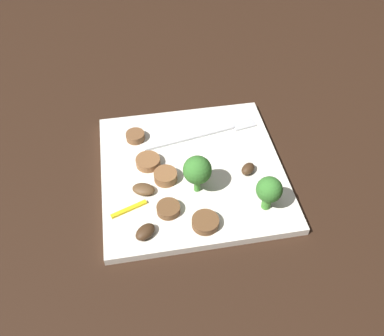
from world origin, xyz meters
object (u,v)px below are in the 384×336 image
broccoli_floret_1 (269,191)px  sausage_slice_1 (148,162)px  sausage_slice_3 (207,222)px  mushroom_2 (248,169)px  sausage_slice_0 (166,176)px  pepper_strip_0 (129,209)px  plate (192,171)px  mushroom_1 (144,189)px  broccoli_floret_0 (195,171)px  sausage_slice_2 (135,136)px  mushroom_0 (145,232)px  fork (210,133)px  sausage_slice_4 (168,209)px

broccoli_floret_1 → sausage_slice_1: broccoli_floret_1 is taller
sausage_slice_3 → mushroom_2: (0.07, 0.08, 0.00)m
sausage_slice_1 → mushroom_2: 0.14m
sausage_slice_0 → pepper_strip_0: sausage_slice_0 is taller
plate → mushroom_1: size_ratio=8.31×
broccoli_floret_0 → sausage_slice_0: bearing=145.3°
broccoli_floret_0 → sausage_slice_2: broccoli_floret_0 is taller
sausage_slice_3 → mushroom_0: size_ratio=1.23×
sausage_slice_0 → mushroom_0: bearing=-112.9°
mushroom_1 → mushroom_2: (0.15, 0.01, 0.00)m
sausage_slice_3 → mushroom_1: size_ratio=1.12×
plate → mushroom_0: (-0.08, -0.10, 0.01)m
mushroom_1 → sausage_slice_3: bearing=-42.1°
broccoli_floret_1 → mushroom_0: bearing=-174.0°
sausage_slice_0 → broccoli_floret_1: bearing=-29.3°
broccoli_floret_0 → plate: bearing=86.1°
fork → pepper_strip_0: same height
sausage_slice_3 → mushroom_0: mushroom_0 is taller
broccoli_floret_1 → sausage_slice_0: broccoli_floret_1 is taller
sausage_slice_4 → mushroom_2: size_ratio=1.33×
mushroom_2 → broccoli_floret_1: bearing=-83.2°
sausage_slice_3 → mushroom_0: (-0.08, -0.00, 0.00)m
sausage_slice_1 → sausage_slice_4: sausage_slice_1 is taller
sausage_slice_4 → mushroom_0: bearing=-136.8°
mushroom_2 → sausage_slice_1: bearing=164.2°
sausage_slice_1 → mushroom_1: (-0.01, -0.05, -0.00)m
broccoli_floret_0 → broccoli_floret_1: size_ratio=1.13×
pepper_strip_0 → mushroom_1: bearing=51.3°
sausage_slice_4 → sausage_slice_1: bearing=101.5°
sausage_slice_2 → broccoli_floret_1: bearing=-44.9°
mushroom_0 → mushroom_2: 0.17m
sausage_slice_0 → sausage_slice_2: size_ratio=1.15×
broccoli_floret_1 → sausage_slice_2: broccoli_floret_1 is taller
mushroom_1 → mushroom_2: 0.15m
broccoli_floret_0 → mushroom_2: (0.08, 0.02, -0.03)m
mushroom_2 → pepper_strip_0: bearing=-167.4°
mushroom_0 → pepper_strip_0: bearing=113.1°
sausage_slice_0 → mushroom_1: (-0.03, -0.02, -0.00)m
fork → sausage_slice_0: 0.11m
plate → sausage_slice_2: (-0.07, 0.07, 0.01)m
sausage_slice_2 → mushroom_0: mushroom_0 is taller
sausage_slice_1 → mushroom_1: 0.05m
pepper_strip_0 → mushroom_2: bearing=12.6°
sausage_slice_2 → mushroom_2: 0.18m
broccoli_floret_0 → sausage_slice_1: bearing=135.0°
sausage_slice_3 → sausage_slice_2: bearing=114.0°
broccoli_floret_0 → sausage_slice_0: (-0.04, 0.03, -0.03)m
sausage_slice_2 → mushroom_1: same height
fork → sausage_slice_2: bearing=165.5°
plate → sausage_slice_2: sausage_slice_2 is taller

